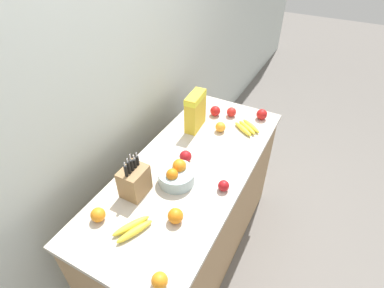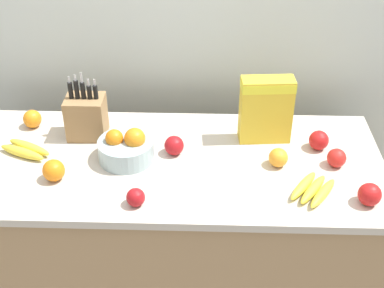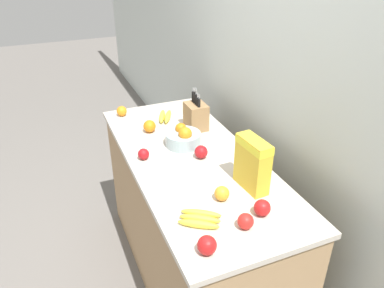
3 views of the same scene
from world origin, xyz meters
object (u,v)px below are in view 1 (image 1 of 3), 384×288
apple_by_knife_block (224,186)px  apple_rightmost (231,112)px  cereal_box (195,110)px  banana_bunch_right (247,128)px  orange_near_bowl (220,127)px  orange_by_cereal (98,215)px  orange_front_right (175,216)px  apple_leftmost (215,111)px  banana_bunch_left (133,229)px  knife_block (134,181)px  apple_near_bananas (262,114)px  apple_middle (186,156)px  fruit_bowl (176,175)px  orange_front_center (160,280)px

apple_by_knife_block → apple_rightmost: size_ratio=0.91×
cereal_box → apple_rightmost: size_ratio=3.76×
banana_bunch_right → apple_rightmost: bearing=56.4°
cereal_box → orange_near_bowl: 0.21m
orange_by_cereal → orange_front_right: bearing=-63.3°
apple_leftmost → cereal_box: bearing=163.1°
banana_bunch_left → apple_by_knife_block: size_ratio=3.32×
banana_bunch_left → apple_rightmost: (1.17, -0.04, 0.02)m
banana_bunch_right → orange_near_bowl: orange_near_bowl is taller
knife_block → banana_bunch_right: size_ratio=1.32×
apple_leftmost → orange_by_cereal: (-1.15, 0.12, -0.00)m
apple_near_bananas → orange_by_cereal: bearing=160.6°
apple_rightmost → apple_leftmost: bearing=113.1°
orange_near_bowl → cereal_box: bearing=102.2°
apple_middle → apple_rightmost: (0.60, -0.06, -0.00)m
fruit_bowl → apple_leftmost: size_ratio=2.76×
banana_bunch_left → orange_near_bowl: (0.96, -0.04, 0.02)m
knife_block → orange_near_bowl: 0.77m
apple_middle → apple_leftmost: apple_leftmost is taller
knife_block → apple_rightmost: bearing=-10.5°
cereal_box → orange_front_center: bearing=-164.2°
apple_leftmost → orange_by_cereal: 1.15m
apple_middle → orange_front_center: (-0.73, -0.28, -0.00)m
orange_by_cereal → orange_front_right: 0.39m
orange_near_bowl → orange_by_cereal: bearing=166.4°
cereal_box → apple_middle: cereal_box is taller
orange_near_bowl → banana_bunch_left: bearing=177.3°
fruit_bowl → orange_front_center: (-0.55, -0.24, -0.01)m
apple_rightmost → banana_bunch_right: bearing=-123.6°
orange_front_right → knife_block: bearing=77.6°
apple_by_knife_block → orange_front_right: 0.33m
fruit_bowl → banana_bunch_right: size_ratio=1.00×
knife_block → apple_leftmost: size_ratio=3.66×
orange_front_right → orange_front_center: orange_front_right is taller
apple_near_bananas → orange_front_center: 1.40m
apple_by_knife_block → orange_front_center: bearing=177.9°
apple_middle → apple_near_bananas: bearing=-22.0°
fruit_bowl → orange_front_center: bearing=-156.4°
knife_block → banana_bunch_right: knife_block is taller
banana_bunch_left → apple_leftmost: size_ratio=2.79×
fruit_bowl → apple_leftmost: bearing=7.1°
apple_rightmost → orange_front_center: (-1.33, -0.22, -0.00)m
apple_near_bananas → apple_by_knife_block: size_ratio=1.23×
apple_near_bananas → apple_by_knife_block: (-0.78, -0.03, -0.01)m
banana_bunch_right → orange_front_right: (-0.91, 0.05, 0.02)m
apple_near_bananas → orange_front_center: size_ratio=1.12×
fruit_bowl → orange_front_center: 0.60m
cereal_box → banana_bunch_right: 0.39m
apple_by_knife_block → orange_front_center: 0.62m
apple_rightmost → orange_by_cereal: orange_by_cereal is taller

